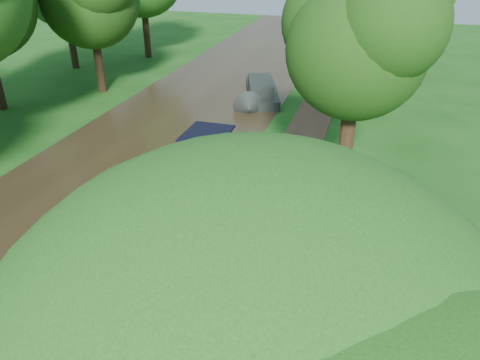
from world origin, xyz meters
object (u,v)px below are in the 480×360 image
sandwich_board (216,278)px  plant_boat (157,214)px  second_boat (261,91)px  pedestrian_dark (336,65)px  pedestrian_pink (332,61)px

sandwich_board → plant_boat: bearing=142.9°
second_boat → pedestrian_dark: size_ratio=4.49×
plant_boat → pedestrian_pink: plant_boat is taller
second_boat → pedestrian_pink: pedestrian_pink is taller
pedestrian_pink → pedestrian_dark: bearing=-75.9°
second_boat → pedestrian_dark: bearing=42.7°
plant_boat → sandwich_board: size_ratio=13.06×
plant_boat → pedestrian_pink: (3.21, 24.44, 0.02)m
sandwich_board → pedestrian_pink: (0.22, 26.71, 0.38)m
sandwich_board → pedestrian_pink: 26.71m
plant_boat → pedestrian_dark: (3.65, 23.45, -0.04)m
sandwich_board → pedestrian_pink: pedestrian_pink is taller
pedestrian_dark → plant_boat: bearing=-86.7°
pedestrian_pink → second_boat: bearing=-123.0°
plant_boat → sandwich_board: bearing=-37.1°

